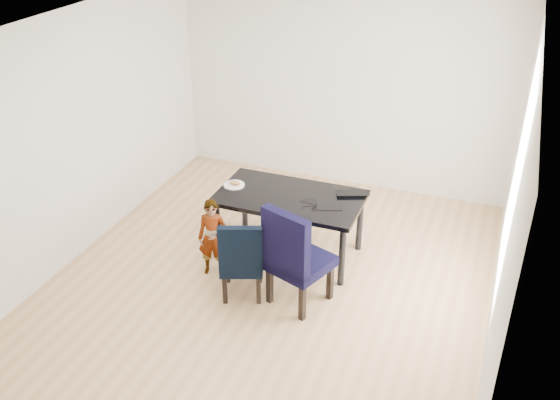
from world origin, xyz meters
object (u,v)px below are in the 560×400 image
at_px(chair_right, 301,254).
at_px(child, 213,238).
at_px(chair_left, 242,256).
at_px(dining_table, 289,225).
at_px(laptop, 352,191).
at_px(plate, 234,185).

relative_size(chair_right, child, 1.26).
bearing_deg(chair_left, chair_right, -12.12).
relative_size(chair_left, chair_right, 0.80).
height_order(chair_right, child, chair_right).
bearing_deg(child, dining_table, 30.87).
xyz_separation_m(chair_right, laptop, (0.22, 1.10, 0.20)).
bearing_deg(dining_table, plate, 179.55).
relative_size(chair_left, plate, 3.77).
distance_m(chair_right, child, 1.05).
bearing_deg(laptop, chair_left, 33.51).
bearing_deg(chair_right, child, -167.03).
xyz_separation_m(chair_left, chair_right, (0.60, 0.09, 0.11)).
height_order(dining_table, child, child).
bearing_deg(child, chair_left, -41.26).
xyz_separation_m(dining_table, laptop, (0.62, 0.32, 0.39)).
relative_size(child, plate, 3.71).
relative_size(chair_left, laptop, 2.51).
xyz_separation_m(dining_table, plate, (-0.67, 0.01, 0.38)).
relative_size(chair_right, plate, 4.70).
relative_size(dining_table, chair_left, 1.77).
bearing_deg(plate, dining_table, -0.45).
bearing_deg(chair_left, child, 132.98).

